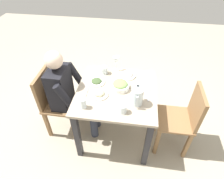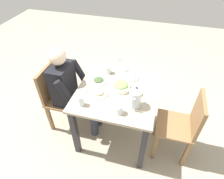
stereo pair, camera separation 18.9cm
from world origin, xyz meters
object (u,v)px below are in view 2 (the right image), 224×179
at_px(water_pitcher, 135,98).
at_px(water_glass_center, 135,90).
at_px(water_glass_far_right, 119,110).
at_px(salad_bowl, 121,86).
at_px(wine_glass, 120,61).
at_px(plate_yoghurt, 130,76).
at_px(chair_far, 184,124).
at_px(chair_near, 58,95).
at_px(water_glass_near_left, 81,101).
at_px(plate_beans, 99,92).
at_px(diner_near, 71,89).
at_px(plate_dolmas, 99,80).
at_px(dining_table, 117,100).
at_px(water_glass_far_left, 108,70).

bearing_deg(water_pitcher, water_glass_center, -172.46).
bearing_deg(water_glass_far_right, water_pitcher, 137.66).
bearing_deg(salad_bowl, wine_glass, -164.67).
bearing_deg(plate_yoghurt, salad_bowl, -14.05).
bearing_deg(wine_glass, chair_far, 62.29).
height_order(chair_near, water_glass_far_right, chair_near).
height_order(chair_near, plate_yoghurt, chair_near).
bearing_deg(water_glass_near_left, plate_beans, 149.46).
xyz_separation_m(water_glass_far_right, wine_glass, (-0.67, -0.15, 0.10)).
relative_size(chair_near, water_pitcher, 4.67).
bearing_deg(plate_yoghurt, chair_near, -71.93).
xyz_separation_m(diner_near, plate_dolmas, (-0.10, 0.31, 0.12)).
relative_size(chair_near, diner_near, 0.75).
relative_size(dining_table, water_glass_center, 8.44).
height_order(water_glass_near_left, water_glass_far_right, water_glass_near_left).
relative_size(water_glass_far_left, wine_glass, 0.49).
height_order(diner_near, plate_beans, diner_near).
bearing_deg(wine_glass, plate_dolmas, -35.70).
height_order(plate_yoghurt, wine_glass, wine_glass).
bearing_deg(plate_yoghurt, wine_glass, -119.69).
relative_size(salad_bowl, plate_yoghurt, 0.99).
distance_m(water_glass_far_right, wine_glass, 0.70).
bearing_deg(plate_beans, salad_bowl, 123.94).
distance_m(chair_far, plate_yoghurt, 0.80).
relative_size(dining_table, wine_glass, 4.44).
distance_m(dining_table, plate_beans, 0.25).
height_order(plate_beans, water_glass_far_right, water_glass_far_right).
bearing_deg(water_pitcher, water_glass_near_left, -75.78).
height_order(plate_dolmas, water_glass_center, water_glass_center).
height_order(salad_bowl, plate_beans, salad_bowl).
height_order(dining_table, water_glass_far_right, water_glass_far_right).
xyz_separation_m(chair_near, diner_near, (-0.00, 0.20, 0.15)).
relative_size(chair_far, diner_near, 0.75).
xyz_separation_m(dining_table, chair_near, (-0.00, -0.76, -0.12)).
relative_size(chair_near, plate_yoghurt, 4.39).
bearing_deg(water_pitcher, plate_yoghurt, -164.10).
xyz_separation_m(water_pitcher, water_glass_center, (-0.17, -0.02, -0.04)).
xyz_separation_m(dining_table, water_glass_far_right, (0.30, 0.10, 0.18)).
distance_m(dining_table, chair_far, 0.77).
height_order(dining_table, water_pitcher, water_pitcher).
distance_m(dining_table, plate_dolmas, 0.31).
bearing_deg(chair_near, plate_yoghurt, 108.07).
bearing_deg(dining_table, salad_bowl, 141.69).
relative_size(water_pitcher, water_glass_far_left, 1.99).
relative_size(salad_bowl, water_glass_far_left, 2.09).
distance_m(chair_near, water_glass_center, 1.01).
bearing_deg(water_glass_center, chair_far, 83.59).
bearing_deg(plate_beans, water_pitcher, 79.87).
height_order(salad_bowl, water_glass_center, water_glass_center).
xyz_separation_m(dining_table, plate_dolmas, (-0.11, -0.25, 0.15)).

